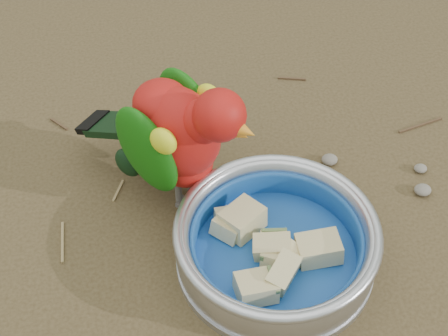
{
  "coord_description": "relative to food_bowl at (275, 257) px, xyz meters",
  "views": [
    {
      "loc": [
        -0.01,
        -0.39,
        0.64
      ],
      "look_at": [
        0.07,
        0.12,
        0.08
      ],
      "focal_mm": 55.0,
      "sensor_mm": 36.0,
      "label": 1
    }
  ],
  "objects": [
    {
      "name": "ground",
      "position": [
        -0.12,
        -0.05,
        -0.01
      ],
      "size": [
        60.0,
        60.0,
        0.0
      ],
      "primitive_type": "plane",
      "color": "#4A3B23"
    },
    {
      "name": "food_bowl",
      "position": [
        0.0,
        0.0,
        0.0
      ],
      "size": [
        0.22,
        0.22,
        0.02
      ],
      "primitive_type": "cylinder",
      "color": "#B2B2BA",
      "rests_on": "ground"
    },
    {
      "name": "bowl_wall",
      "position": [
        0.0,
        0.0,
        0.03
      ],
      "size": [
        0.22,
        0.22,
        0.04
      ],
      "primitive_type": null,
      "color": "#B2B2BA",
      "rests_on": "food_bowl"
    },
    {
      "name": "fruit_wedges",
      "position": [
        0.0,
        0.0,
        0.02
      ],
      "size": [
        0.13,
        0.13,
        0.03
      ],
      "primitive_type": null,
      "color": "#CDBB82",
      "rests_on": "food_bowl"
    },
    {
      "name": "lory_parrot",
      "position": [
        -0.09,
        0.12,
        0.08
      ],
      "size": [
        0.24,
        0.23,
        0.18
      ],
      "primitive_type": null,
      "rotation": [
        0.0,
        0.0,
        -2.3
      ],
      "color": "#A9130F",
      "rests_on": "ground"
    },
    {
      "name": "ground_debris",
      "position": [
        -0.15,
        -0.02,
        -0.01
      ],
      "size": [
        0.9,
        0.8,
        0.01
      ],
      "primitive_type": null,
      "color": "olive",
      "rests_on": "ground"
    }
  ]
}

